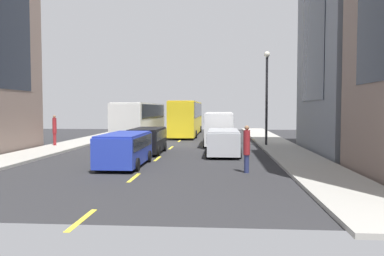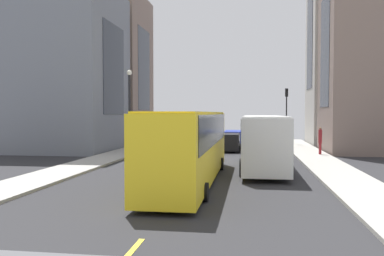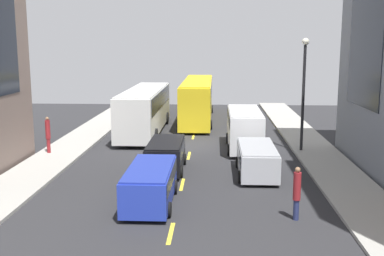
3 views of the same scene
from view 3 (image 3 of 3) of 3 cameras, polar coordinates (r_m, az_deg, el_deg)
ground_plane at (r=31.88m, az=-0.08°, el=-2.10°), size 42.77×42.77×0.00m
sidewalk_west at (r=33.22m, az=-13.94°, el=-1.77°), size 2.84×44.00×0.15m
sidewalk_east at (r=32.47m, az=14.11°, el=-2.05°), size 2.84×44.00×0.15m
lane_stripe_1 at (r=17.56m, az=-2.58°, el=-12.60°), size 0.16×2.00×0.01m
lane_stripe_2 at (r=23.18m, az=-1.20°, el=-6.84°), size 0.16×2.00×0.01m
lane_stripe_3 at (r=28.96m, az=-0.38°, el=-3.36°), size 0.16×2.00×0.01m
lane_stripe_4 at (r=34.81m, az=0.17°, el=-1.04°), size 0.16×2.00×0.01m
lane_stripe_5 at (r=40.71m, az=0.55°, el=0.62°), size 0.16×2.00×0.01m
lane_stripe_6 at (r=46.63m, az=0.84°, el=1.85°), size 0.16×2.00×0.01m
lane_stripe_7 at (r=52.57m, az=1.07°, el=2.80°), size 0.16×2.00×0.01m
city_bus_white at (r=36.37m, az=-5.70°, el=2.60°), size 2.81×12.51×3.35m
streetcar_yellow at (r=41.91m, az=0.67°, el=3.82°), size 2.70×14.39×3.59m
delivery_van_white at (r=30.58m, az=6.37°, el=0.20°), size 2.25×5.89×2.58m
car_blue_0 at (r=20.27m, az=-5.08°, el=-6.55°), size 2.05×4.80×1.65m
car_black_1 at (r=25.48m, az=-3.18°, el=-3.07°), size 2.01×4.30×1.62m
car_silver_2 at (r=24.80m, az=7.86°, el=-3.59°), size 2.06×4.67×1.57m
pedestrian_crossing_near at (r=18.85m, az=12.56°, el=-7.52°), size 0.30×0.30×2.13m
pedestrian_waiting_curb at (r=30.18m, az=-17.01°, el=-0.64°), size 0.29×0.29×2.23m
streetlamp_near at (r=30.04m, az=13.36°, el=5.40°), size 0.44×0.44×6.96m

